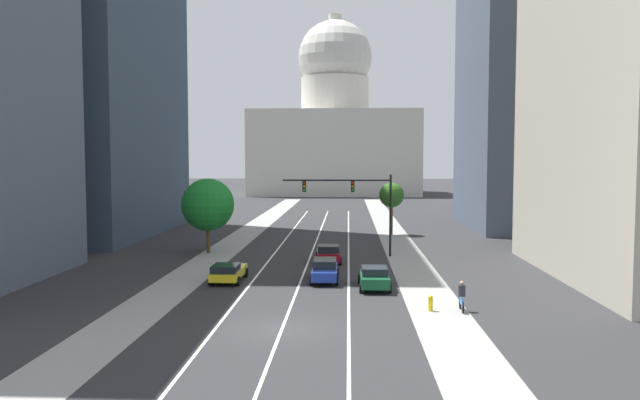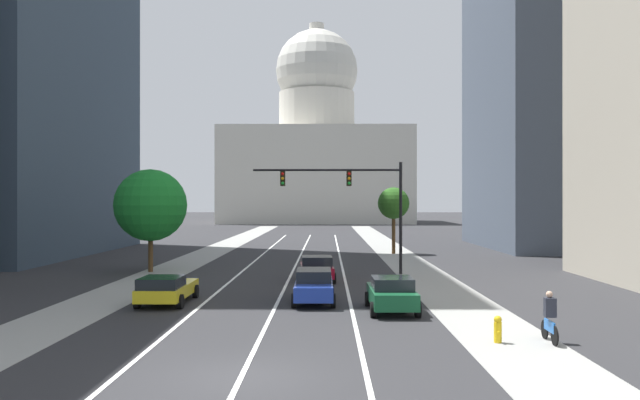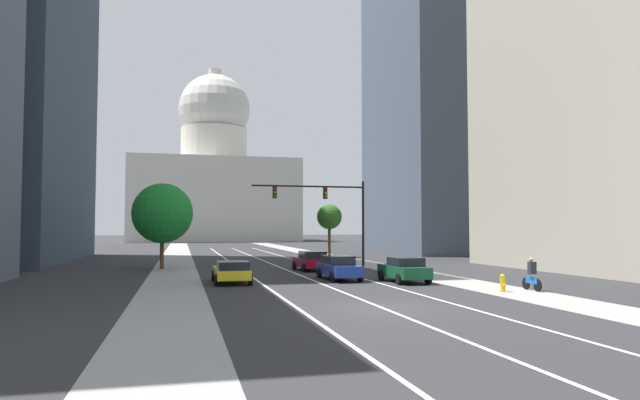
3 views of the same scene
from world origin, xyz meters
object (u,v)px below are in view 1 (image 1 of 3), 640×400
Objects in this scene: car_crimson at (328,253)px; fire_hydrant at (431,303)px; street_tree_near_left at (208,205)px; car_blue at (325,270)px; traffic_signal_mast at (356,197)px; cyclist at (462,296)px; car_green at (374,277)px; street_tree_mid_right at (392,195)px; capitol_building at (335,131)px; car_yellow at (228,272)px.

car_crimson is 17.25m from fire_hydrant.
street_tree_near_left is (-11.13, 4.66, 3.67)m from car_crimson.
car_crimson is at bearing -22.73° from street_tree_near_left.
car_crimson is at bearing -0.70° from car_blue.
fire_hydrant is (3.95, -19.60, -4.79)m from traffic_signal_mast.
cyclist reaches higher than car_crimson.
car_blue is (-3.37, 2.52, 0.02)m from car_green.
street_tree_mid_right reaches higher than car_green.
cyclist is at bearing -142.06° from car_green.
street_tree_mid_right is (-1.51, 35.10, 3.63)m from cyclist.
car_crimson is 0.63× the size of street_tree_near_left.
capitol_building is at bearing 93.88° from fire_hydrant.
street_tree_mid_right reaches higher than car_blue.
car_yellow is at bearing 149.30° from fire_hydrant.
car_blue is (6.75, 0.67, 0.08)m from car_yellow.
cyclist reaches higher than car_green.
car_blue is at bearing -103.74° from street_tree_mid_right.
capitol_building is 7.38× the size of street_tree_mid_right.
street_tree_mid_right is 0.87× the size of street_tree_near_left.
capitol_building is 10.20× the size of car_crimson.
street_tree_mid_right is (6.54, 26.74, 3.69)m from car_blue.
street_tree_mid_right is 22.82m from street_tree_near_left.
street_tree_mid_right is (4.19, 15.56, -0.78)m from traffic_signal_mast.
car_yellow is at bearing -115.86° from street_tree_mid_right.
car_crimson reaches higher than car_green.
car_green is at bearing 116.43° from fire_hydrant.
fire_hydrant is at bearing -120.53° from car_yellow.
car_green is 4.21m from car_blue.
street_tree_near_left is (-14.50, 14.83, 3.66)m from car_green.
traffic_signal_mast reaches higher than car_crimson.
car_blue is at bearing -101.89° from traffic_signal_mast.
capitol_building is 111.19m from car_yellow.
car_yellow is 2.70× the size of cyclist.
traffic_signal_mast is (9.10, 11.85, 4.54)m from car_yellow.
car_green is 7.47m from cyclist.
car_yellow is 0.78× the size of street_tree_mid_right.
car_crimson is (-3.37, 10.16, -0.01)m from car_green.
traffic_signal_mast is (2.35, 11.18, 4.47)m from car_blue.
car_blue is (-0.01, -7.64, 0.02)m from car_crimson.
capitol_building is 48.09× the size of fire_hydrant.
capitol_building is at bearing 0.23° from car_blue.
car_yellow is 0.98× the size of car_blue.
capitol_building is 110.41m from car_blue.
traffic_signal_mast is 1.41× the size of street_tree_near_left.
car_blue is at bearing -84.14° from car_yellow.
traffic_signal_mast is at bearing -105.05° from street_tree_mid_right.
street_tree_near_left is (-13.48, 1.12, -0.82)m from traffic_signal_mast.
cyclist is (1.75, 0.07, 0.39)m from fire_hydrant.
street_tree_near_left is (-19.18, 20.66, 3.58)m from cyclist.
capitol_building reaches higher than cyclist.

